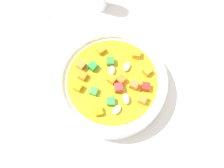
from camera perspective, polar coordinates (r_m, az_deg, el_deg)
The scene contains 3 objects.
ground_plane at distance 51.11cm, azimuth -0.00°, elevation -1.19°, with size 140.00×140.00×2.00cm, color silver.
soup_bowl_main at distance 47.80cm, azimuth 0.01°, elevation 0.12°, with size 19.25×19.25×5.56cm.
spoon at distance 54.31cm, azimuth -15.03°, elevation 6.48°, with size 16.97×14.12×0.93cm.
Camera 1 is at (-13.27, 9.02, 47.52)cm, focal length 43.43 mm.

